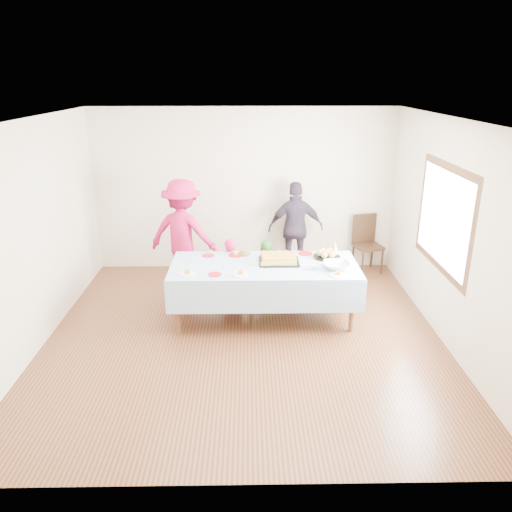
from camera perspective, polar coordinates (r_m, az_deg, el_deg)
The scene contains 22 objects.
ground at distance 6.52m, azimuth -1.36°, elevation -9.04°, with size 5.00×5.00×0.00m, color #492514.
room_walls at distance 5.87m, azimuth -0.97°, elevation 6.29°, with size 5.04×5.04×2.72m.
party_table at distance 6.67m, azimuth 0.96°, elevation -1.44°, with size 2.50×1.10×0.78m.
birthday_cake at distance 6.73m, azimuth 2.63°, elevation -0.36°, with size 0.54×0.41×0.10m.
rolls_tray at distance 6.97m, azimuth 8.09°, elevation 0.21°, with size 0.38×0.38×0.11m.
punch_bowl at distance 6.59m, azimuth 9.18°, elevation -1.08°, with size 0.35×0.35×0.09m, color silver.
party_hat at distance 7.16m, azimuth 9.00°, elevation 1.02°, with size 0.10×0.10×0.17m, color white.
fork_pile at distance 6.55m, azimuth 6.45°, elevation -1.15°, with size 0.24×0.18×0.07m, color white, non-canonical shape.
plate_red_far_a at distance 7.01m, azimuth -5.48°, elevation 0.07°, with size 0.17×0.17×0.01m, color red.
plate_red_far_b at distance 6.99m, azimuth -2.31°, elevation 0.11°, with size 0.20×0.20×0.01m, color red.
plate_red_far_c at distance 7.00m, azimuth 1.20°, elevation 0.13°, with size 0.18×0.18×0.01m, color red.
plate_red_far_d at distance 7.09m, azimuth 5.65°, elevation 0.31°, with size 0.20×0.20×0.01m, color red.
plate_red_near at distance 6.34m, azimuth -4.72°, elevation -2.10°, with size 0.17×0.17×0.01m, color red.
plate_white_left at distance 6.39m, azimuth -7.86°, elevation -2.02°, with size 0.22×0.22×0.01m, color white.
plate_white_mid at distance 6.32m, azimuth -1.79°, elevation -2.10°, with size 0.20×0.20×0.01m, color white.
plate_white_right at distance 6.38m, azimuth 9.34°, elevation -2.17°, with size 0.22×0.22×0.01m, color white.
dining_chair at distance 8.63m, azimuth 12.50°, elevation 1.79°, with size 0.51×0.51×0.97m.
toddler_left at distance 7.30m, azimuth -2.97°, elevation -1.60°, with size 0.35×0.23×0.96m, color #BF1746.
toddler_mid at distance 7.85m, azimuth 1.16°, elevation -0.83°, with size 0.36×0.24×0.75m, color #276622.
toddler_right at distance 7.15m, azimuth -1.49°, elevation -2.55°, with size 0.41×0.32×0.84m, color tan.
adult_left at distance 7.81m, azimuth -8.35°, elevation 2.54°, with size 1.10×0.63×1.70m, color #B6164D.
adult_right at distance 8.29m, azimuth 4.56°, elevation 3.19°, with size 0.91×0.38×1.56m, color #362C3D.
Camera 1 is at (0.05, -5.70, 3.16)m, focal length 35.00 mm.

